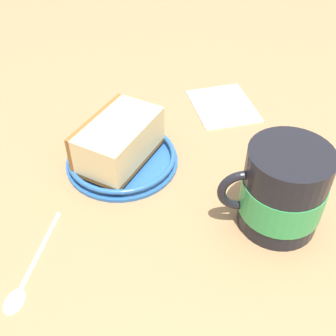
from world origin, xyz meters
The scene contains 6 objects.
ground_plane centered at (0.00, 0.00, -1.21)cm, with size 142.53×142.53×2.41cm, color #936D47.
small_plate centered at (-4.09, 4.14, 0.79)cm, with size 15.08×15.08×1.61cm.
cake_slice centered at (-4.32, 4.28, 3.76)cm, with size 12.53×13.91×5.58cm.
tea_mug centered at (13.76, -7.70, 5.02)cm, with size 11.99×9.29×10.42cm.
teaspoon centered at (-14.22, -13.73, 0.35)cm, with size 4.72×13.19×0.80cm.
folded_napkin centered at (11.97, 16.42, 0.30)cm, with size 9.17×11.12×0.60cm, color white.
Camera 1 is at (-1.45, -39.27, 37.85)cm, focal length 45.04 mm.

